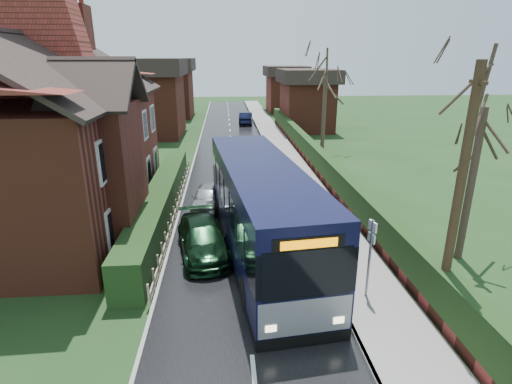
{
  "coord_description": "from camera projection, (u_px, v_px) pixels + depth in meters",
  "views": [
    {
      "loc": [
        -0.59,
        -14.25,
        7.72
      ],
      "look_at": [
        0.79,
        3.18,
        1.8
      ],
      "focal_mm": 28.0,
      "sensor_mm": 36.0,
      "label": 1
    }
  ],
  "objects": [
    {
      "name": "ground",
      "position": [
        243.0,
        260.0,
        15.98
      ],
      "size": [
        140.0,
        140.0,
        0.0
      ],
      "primitive_type": "plane",
      "color": "#223F1B",
      "rests_on": "ground"
    },
    {
      "name": "road",
      "position": [
        235.0,
        185.0,
        25.42
      ],
      "size": [
        6.0,
        100.0,
        0.02
      ],
      "primitive_type": "cube",
      "color": "black",
      "rests_on": "ground"
    },
    {
      "name": "pavement",
      "position": [
        301.0,
        182.0,
        25.71
      ],
      "size": [
        2.5,
        100.0,
        0.14
      ],
      "primitive_type": "cube",
      "color": "slate",
      "rests_on": "ground"
    },
    {
      "name": "kerb_right",
      "position": [
        283.0,
        183.0,
        25.63
      ],
      "size": [
        0.12,
        100.0,
        0.14
      ],
      "primitive_type": "cube",
      "color": "gray",
      "rests_on": "ground"
    },
    {
      "name": "kerb_left",
      "position": [
        187.0,
        185.0,
        25.18
      ],
      "size": [
        0.12,
        100.0,
        0.1
      ],
      "primitive_type": "cube",
      "color": "gray",
      "rests_on": "ground"
    },
    {
      "name": "front_hedge",
      "position": [
        161.0,
        202.0,
        20.15
      ],
      "size": [
        1.2,
        16.0,
        1.6
      ],
      "primitive_type": "cube",
      "color": "black",
      "rests_on": "ground"
    },
    {
      "name": "picket_fence",
      "position": [
        176.0,
        208.0,
        20.32
      ],
      "size": [
        0.1,
        16.0,
        0.9
      ],
      "primitive_type": null,
      "color": "tan",
      "rests_on": "ground"
    },
    {
      "name": "right_wall_hedge",
      "position": [
        326.0,
        168.0,
        25.53
      ],
      "size": [
        0.6,
        50.0,
        1.8
      ],
      "color": "maroon",
      "rests_on": "ground"
    },
    {
      "name": "brick_house",
      "position": [
        48.0,
        133.0,
        18.43
      ],
      "size": [
        9.3,
        14.6,
        10.3
      ],
      "color": "maroon",
      "rests_on": "ground"
    },
    {
      "name": "bus",
      "position": [
        261.0,
        209.0,
        16.24
      ],
      "size": [
        4.14,
        12.46,
        3.71
      ],
      "rotation": [
        0.0,
        0.0,
        0.11
      ],
      "color": "black",
      "rests_on": "ground"
    },
    {
      "name": "car_silver",
      "position": [
        207.0,
        197.0,
        21.4
      ],
      "size": [
        1.77,
        3.69,
        1.22
      ],
      "primitive_type": "imported",
      "rotation": [
        0.0,
        0.0,
        -0.09
      ],
      "color": "#B2B2B7",
      "rests_on": "ground"
    },
    {
      "name": "car_green",
      "position": [
        203.0,
        238.0,
        16.36
      ],
      "size": [
        2.64,
        4.85,
        1.33
      ],
      "primitive_type": "imported",
      "rotation": [
        0.0,
        0.0,
        0.18
      ],
      "color": "black",
      "rests_on": "ground"
    },
    {
      "name": "car_distant",
      "position": [
        246.0,
        118.0,
        48.23
      ],
      "size": [
        1.87,
        4.46,
        1.43
      ],
      "primitive_type": "imported",
      "rotation": [
        0.0,
        0.0,
        3.06
      ],
      "color": "black",
      "rests_on": "ground"
    },
    {
      "name": "bus_stop_sign",
      "position": [
        370.0,
        248.0,
        12.84
      ],
      "size": [
        0.14,
        0.43,
        2.86
      ],
      "rotation": [
        0.0,
        0.0,
        0.18
      ],
      "color": "slate",
      "rests_on": "ground"
    },
    {
      "name": "telegraph_pole",
      "position": [
        457.0,
        203.0,
        11.06
      ],
      "size": [
        0.28,
        0.99,
        7.67
      ],
      "rotation": [
        0.0,
        0.0,
        -0.19
      ],
      "color": "#2F2215",
      "rests_on": "ground"
    },
    {
      "name": "tree_right_near",
      "position": [
        487.0,
        95.0,
        14.18
      ],
      "size": [
        3.99,
        3.99,
        8.62
      ],
      "color": "#392921",
      "rests_on": "ground"
    },
    {
      "name": "tree_right_far",
      "position": [
        326.0,
        71.0,
        31.71
      ],
      "size": [
        4.6,
        4.6,
        8.89
      ],
      "color": "#3C2E23",
      "rests_on": "ground"
    },
    {
      "name": "tree_house_side",
      "position": [
        4.0,
        71.0,
        22.23
      ],
      "size": [
        4.11,
        4.11,
        9.35
      ],
      "color": "#3E3124",
      "rests_on": "ground"
    }
  ]
}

